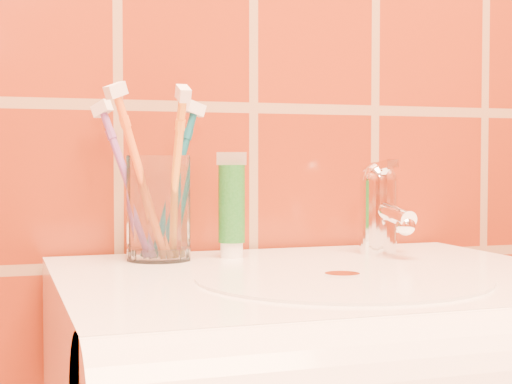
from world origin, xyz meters
name	(u,v)px	position (x,y,z in m)	size (l,w,h in m)	color
glass_tumbler	(159,208)	(-0.15, 1.11, 0.91)	(0.08, 0.08, 0.13)	white
toothpaste_tube	(232,208)	(-0.06, 1.11, 0.91)	(0.04, 0.03, 0.13)	white
faucet	(380,204)	(0.14, 1.09, 0.91)	(0.05, 0.11, 0.12)	white
toothbrush_0	(128,181)	(-0.18, 1.14, 0.95)	(0.08, 0.08, 0.20)	#754697
toothbrush_1	(175,181)	(-0.12, 1.13, 0.95)	(0.08, 0.04, 0.20)	#0C556A
toothbrush_2	(141,176)	(-0.17, 1.09, 0.95)	(0.09, 0.06, 0.21)	orange
toothbrush_3	(175,178)	(-0.14, 1.08, 0.95)	(0.03, 0.10, 0.21)	orange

